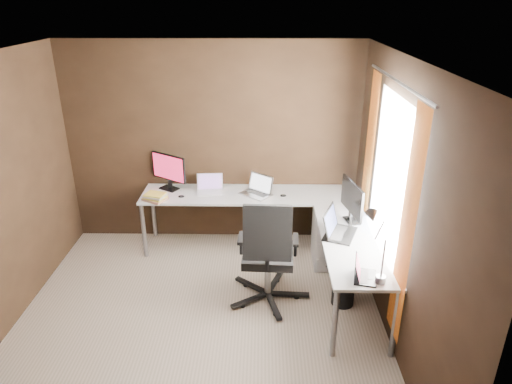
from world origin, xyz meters
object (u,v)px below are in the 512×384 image
drawer_pedestal (331,239)px  book_stack (155,197)px  wastebasket (343,292)px  monitor_right (352,200)px  laptop_black_big (337,229)px  monitor_left (169,170)px  laptop_black_small (362,274)px  laptop_silver (258,190)px  desk_lamp (375,237)px  laptop_white (210,188)px  office_chair (268,272)px

drawer_pedestal → book_stack: size_ratio=1.88×
book_stack → wastebasket: bearing=-24.6°
monitor_right → laptop_black_big: bearing=134.5°
monitor_left → laptop_black_small: bearing=-10.9°
laptop_silver → laptop_black_big: bearing=-12.1°
laptop_black_big → desk_lamp: bearing=-145.3°
drawer_pedestal → monitor_left: bearing=165.9°
book_stack → wastebasket: (2.10, -0.96, -0.64)m
laptop_white → laptop_black_small: 2.36m
laptop_white → office_chair: (0.70, -1.17, -0.43)m
drawer_pedestal → desk_lamp: bearing=-85.6°
laptop_white → wastebasket: 2.02m
laptop_black_big → book_stack: 2.16m
laptop_white → drawer_pedestal: bearing=-20.2°
monitor_right → wastebasket: bearing=155.7°
laptop_silver → desk_lamp: 2.06m
desk_lamp → office_chair: desk_lamp is taller
laptop_white → book_stack: size_ratio=1.04×
laptop_black_small → desk_lamp: (0.07, -0.01, 0.36)m
office_chair → laptop_black_big: bearing=12.0°
drawer_pedestal → laptop_black_big: bearing=-96.1°
laptop_black_big → laptop_black_small: 0.78m
office_chair → wastebasket: (0.78, -0.05, -0.21)m
monitor_left → wastebasket: size_ratio=1.68×
wastebasket → book_stack: bearing=155.4°
desk_lamp → office_chair: bearing=150.1°
laptop_black_big → laptop_black_small: (0.11, -0.77, -0.02)m
wastebasket → drawer_pedestal: bearing=91.3°
laptop_silver → laptop_black_big: laptop_black_big is taller
drawer_pedestal → laptop_white: (-1.46, 0.41, 0.48)m
office_chair → wastebasket: office_chair is taller
laptop_black_small → laptop_white: bearing=51.8°
drawer_pedestal → laptop_white: bearing=164.5°
laptop_white → laptop_black_big: (1.39, -1.05, 0.01)m
monitor_right → laptop_black_big: size_ratio=1.13×
drawer_pedestal → laptop_silver: (-0.88, 0.34, 0.48)m
laptop_silver → desk_lamp: desk_lamp is taller
monitor_right → book_stack: bearing=65.4°
laptop_black_big → book_stack: bearing=90.1°
book_stack → desk_lamp: size_ratio=0.50×
laptop_white → book_stack: (-0.62, -0.26, -0.01)m
monitor_right → laptop_black_big: monitor_right is taller
laptop_silver → monitor_left: bearing=-149.0°
drawer_pedestal → laptop_black_big: 0.81m
monitor_left → laptop_white: bearing=23.0°
laptop_black_big → office_chair: 0.83m
office_chair → wastebasket: 0.81m
drawer_pedestal → monitor_right: (0.12, -0.37, 0.68)m
drawer_pedestal → wastebasket: 0.83m
laptop_white → monitor_left: bearing=165.5°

